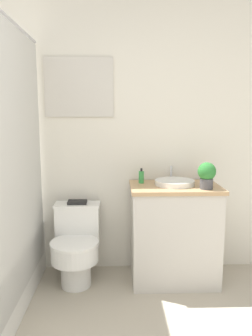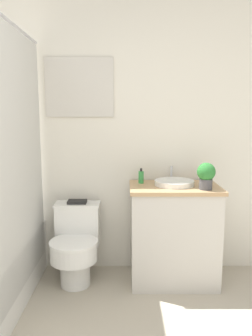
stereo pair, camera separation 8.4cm
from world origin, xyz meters
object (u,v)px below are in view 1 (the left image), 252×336
sink (175,182)px  potted_plant (207,174)px  soap_bottle (141,177)px  toilet (76,244)px  book_on_tank (77,202)px

sink → potted_plant: (0.22, -0.16, 0.10)m
potted_plant → soap_bottle: bearing=154.1°
sink → potted_plant: size_ratio=1.72×
toilet → potted_plant: 1.20m
toilet → soap_bottle: 0.78m
potted_plant → toilet: bearing=173.5°
toilet → soap_bottle: size_ratio=5.09×
book_on_tank → soap_bottle: bearing=-1.5°
toilet → soap_bottle: bearing=12.3°
book_on_tank → potted_plant: bearing=-13.7°
sink → book_on_tank: (-0.81, 0.09, -0.19)m
toilet → book_on_tank: size_ratio=3.99×
toilet → potted_plant: bearing=-6.5°
sink → soap_bottle: 0.28m
sink → soap_bottle: size_ratio=2.85×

